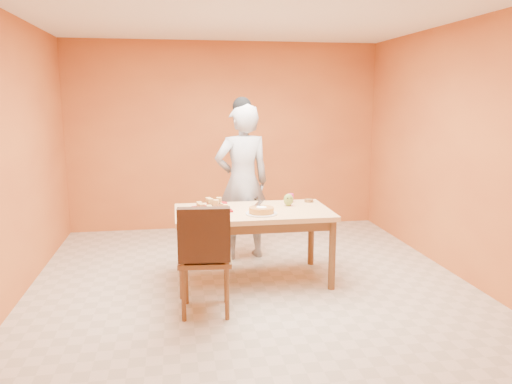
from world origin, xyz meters
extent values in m
plane|color=beige|center=(0.00, 0.00, 0.00)|extent=(5.00, 5.00, 0.00)
plane|color=white|center=(0.00, 0.00, 2.70)|extent=(5.00, 5.00, 0.00)
plane|color=#CE6F2F|center=(0.00, 2.50, 1.35)|extent=(4.50, 0.00, 4.50)
plane|color=#CE6F2F|center=(-2.25, 0.00, 1.35)|extent=(0.00, 5.00, 5.00)
plane|color=#CE6F2F|center=(2.25, 0.00, 1.35)|extent=(0.00, 5.00, 5.00)
cube|color=#F3C17F|center=(0.04, 0.21, 0.73)|extent=(1.60, 0.90, 0.05)
cube|color=brown|center=(0.04, 0.21, 0.66)|extent=(1.48, 0.78, 0.10)
cylinder|color=brown|center=(-0.70, -0.18, 0.35)|extent=(0.07, 0.07, 0.71)
cylinder|color=brown|center=(-0.70, 0.60, 0.35)|extent=(0.07, 0.07, 0.71)
cylinder|color=brown|center=(0.78, -0.18, 0.35)|extent=(0.07, 0.07, 0.71)
cylinder|color=brown|center=(0.78, 0.60, 0.35)|extent=(0.07, 0.07, 0.71)
imported|color=#9B9A9D|center=(0.04, 1.00, 0.92)|extent=(0.74, 0.55, 1.84)
cube|color=maroon|center=(-0.38, 0.28, 0.77)|extent=(0.41, 0.41, 0.02)
cylinder|color=maroon|center=(-0.30, 0.56, 0.77)|extent=(0.27, 0.27, 0.01)
cylinder|color=silver|center=(0.09, 0.01, 0.77)|extent=(0.33, 0.33, 0.01)
cylinder|color=gold|center=(0.09, 0.01, 0.80)|extent=(0.26, 0.26, 0.06)
cube|color=silver|center=(0.10, 0.19, 0.84)|extent=(0.16, 0.29, 0.01)
ellipsoid|color=olive|center=(0.45, 0.35, 0.83)|extent=(0.13, 0.12, 0.13)
cylinder|color=#C81E6B|center=(0.52, 0.53, 0.81)|extent=(0.07, 0.07, 0.10)
cylinder|color=#35170E|center=(0.72, 0.51, 0.77)|extent=(0.13, 0.13, 0.03)
camera|label=1|loc=(-0.75, -4.77, 1.90)|focal=35.00mm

